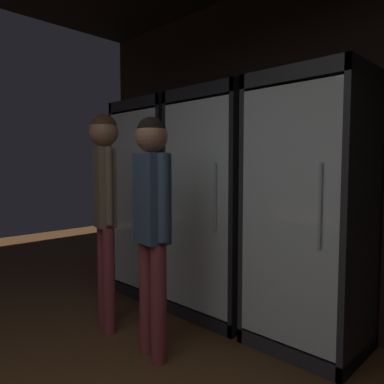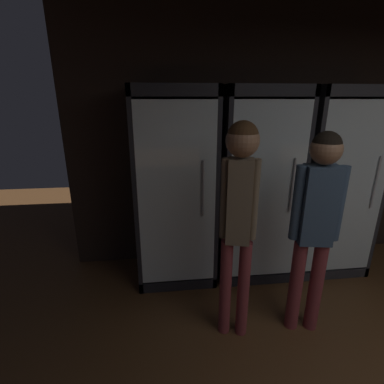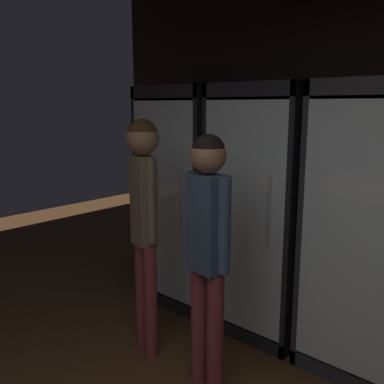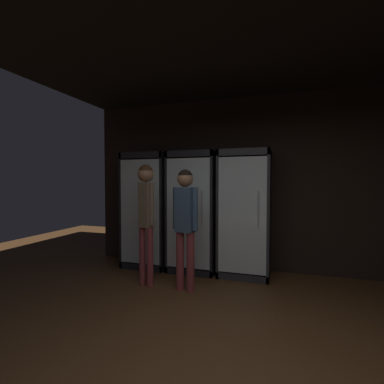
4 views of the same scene
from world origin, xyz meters
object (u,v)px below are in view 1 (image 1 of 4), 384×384
(cooler_left, at_px, (223,206))
(cooler_center, at_px, (312,216))
(cooler_far_left, at_px, (161,200))
(shopper_near, at_px, (105,191))
(shopper_far, at_px, (152,209))

(cooler_left, height_order, cooler_center, same)
(cooler_far_left, distance_m, cooler_left, 0.81)
(cooler_far_left, height_order, cooler_center, same)
(shopper_near, xyz_separation_m, shopper_far, (0.57, -0.01, -0.10))
(cooler_far_left, relative_size, cooler_center, 1.00)
(shopper_near, distance_m, shopper_far, 0.58)
(cooler_far_left, relative_size, cooler_left, 1.00)
(cooler_left, distance_m, cooler_center, 0.81)
(cooler_far_left, xyz_separation_m, cooler_left, (0.81, 0.00, 0.00))
(shopper_far, bearing_deg, shopper_near, 178.92)
(cooler_left, bearing_deg, cooler_center, -0.02)
(cooler_center, relative_size, shopper_near, 1.15)
(shopper_near, bearing_deg, cooler_left, 65.22)
(cooler_left, bearing_deg, cooler_far_left, -179.98)
(cooler_far_left, distance_m, cooler_center, 1.62)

